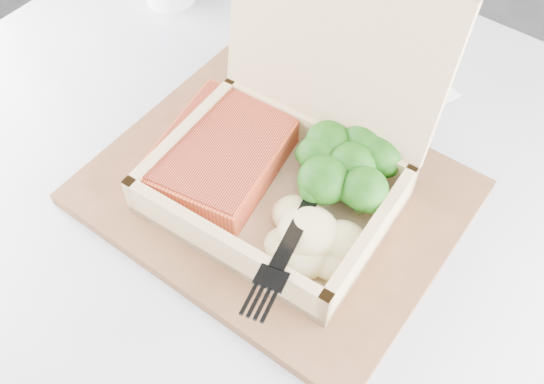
% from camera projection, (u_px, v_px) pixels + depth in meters
% --- Properties ---
extents(floor, '(4.00, 4.00, 0.00)m').
position_uv_depth(floor, '(192.00, 220.00, 1.48)').
color(floor, gray).
rests_on(floor, ground).
extents(cafe_table, '(1.05, 1.05, 0.76)m').
position_uv_depth(cafe_table, '(246.00, 329.00, 0.71)').
color(cafe_table, black).
rests_on(cafe_table, floor).
extents(serving_tray, '(0.38, 0.33, 0.01)m').
position_uv_depth(serving_tray, '(275.00, 193.00, 0.58)').
color(serving_tray, brown).
rests_on(serving_tray, cafe_table).
extents(takeout_container, '(0.24, 0.23, 0.20)m').
position_uv_depth(takeout_container, '(292.00, 147.00, 0.54)').
color(takeout_container, tan).
rests_on(takeout_container, serving_tray).
extents(salmon_fillet, '(0.11, 0.14, 0.03)m').
position_uv_depth(salmon_fillet, '(221.00, 154.00, 0.57)').
color(salmon_fillet, '#CF5528').
rests_on(salmon_fillet, takeout_container).
extents(broccoli_pile, '(0.11, 0.11, 0.04)m').
position_uv_depth(broccoli_pile, '(351.00, 169.00, 0.55)').
color(broccoli_pile, '#246516').
rests_on(broccoli_pile, takeout_container).
extents(mashed_potatoes, '(0.09, 0.08, 0.03)m').
position_uv_depth(mashed_potatoes, '(308.00, 232.00, 0.51)').
color(mashed_potatoes, '#D0C487').
rests_on(mashed_potatoes, takeout_container).
extents(plastic_fork, '(0.03, 0.17, 0.02)m').
position_uv_depth(plastic_fork, '(311.00, 198.00, 0.52)').
color(plastic_fork, black).
rests_on(plastic_fork, mashed_potatoes).
extents(receipt, '(0.13, 0.14, 0.00)m').
position_uv_depth(receipt, '(396.00, 98.00, 0.66)').
color(receipt, white).
rests_on(receipt, cafe_table).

